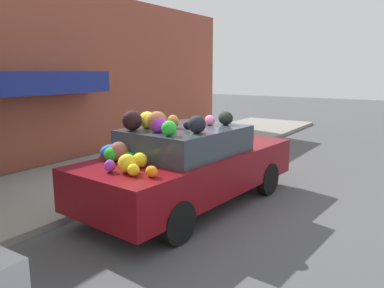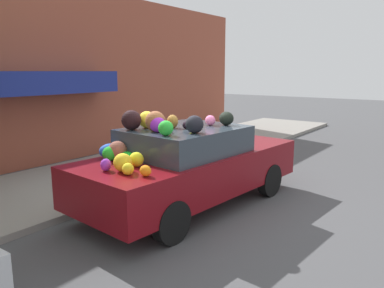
# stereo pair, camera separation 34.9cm
# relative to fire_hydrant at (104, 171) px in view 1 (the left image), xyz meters

# --- Properties ---
(ground_plane) EXTENTS (60.00, 60.00, 0.00)m
(ground_plane) POSITION_rel_fire_hydrant_xyz_m (0.41, -1.77, -0.46)
(ground_plane) COLOR #4C4C4F
(sidewalk_curb) EXTENTS (24.00, 3.20, 0.12)m
(sidewalk_curb) POSITION_rel_fire_hydrant_xyz_m (0.41, 0.93, -0.40)
(sidewalk_curb) COLOR gray
(sidewalk_curb) RESTS_ON ground
(building_facade) EXTENTS (18.00, 1.20, 4.71)m
(building_facade) POSITION_rel_fire_hydrant_xyz_m (0.42, 3.14, 1.88)
(building_facade) COLOR #9E4C38
(building_facade) RESTS_ON ground
(fire_hydrant) EXTENTS (0.20, 0.20, 0.70)m
(fire_hydrant) POSITION_rel_fire_hydrant_xyz_m (0.00, 0.00, 0.00)
(fire_hydrant) COLOR red
(fire_hydrant) RESTS_ON sidewalk_curb
(art_car) EXTENTS (4.63, 2.15, 1.81)m
(art_car) POSITION_rel_fire_hydrant_xyz_m (0.34, -1.87, 0.34)
(art_car) COLOR maroon
(art_car) RESTS_ON ground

